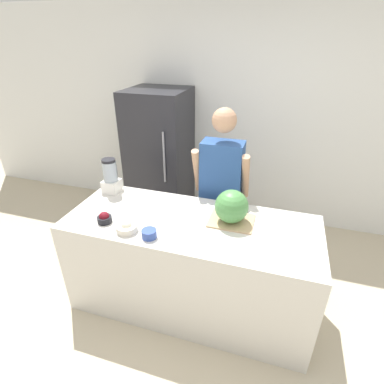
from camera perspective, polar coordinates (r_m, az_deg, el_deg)
name	(u,v)px	position (r m, az deg, el deg)	size (l,w,h in m)	color
ground_plane	(176,337)	(2.77, -3.08, -25.94)	(14.00, 14.00, 0.00)	beige
wall_back	(233,119)	(3.83, 7.79, 13.56)	(8.00, 0.06, 2.60)	white
counter_island	(191,264)	(2.70, -0.27, -13.58)	(2.05, 0.82, 0.89)	beige
refrigerator	(160,158)	(3.83, -6.08, 6.40)	(0.70, 0.73, 1.68)	#232328
person	(221,192)	(2.92, 5.48, -0.07)	(0.52, 0.27, 1.69)	gray
cutting_board	(231,221)	(2.45, 7.49, -5.43)	(0.36, 0.28, 0.01)	tan
watermelon	(232,206)	(2.36, 7.54, -2.74)	(0.27, 0.27, 0.27)	#4C8C47
bowl_cherries	(104,218)	(2.50, -16.34, -4.80)	(0.12, 0.12, 0.09)	black
bowl_cream	(127,227)	(2.36, -12.32, -6.57)	(0.17, 0.17, 0.09)	beige
bowl_small_blue	(149,234)	(2.26, -8.17, -7.89)	(0.11, 0.11, 0.06)	#334C9E
blender	(111,177)	(2.91, -15.24, 2.79)	(0.15, 0.15, 0.33)	silver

